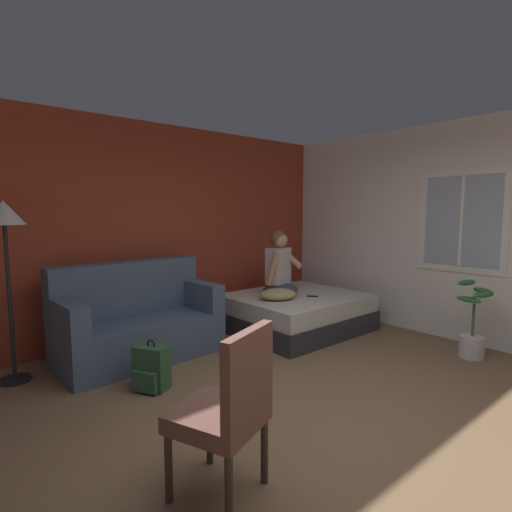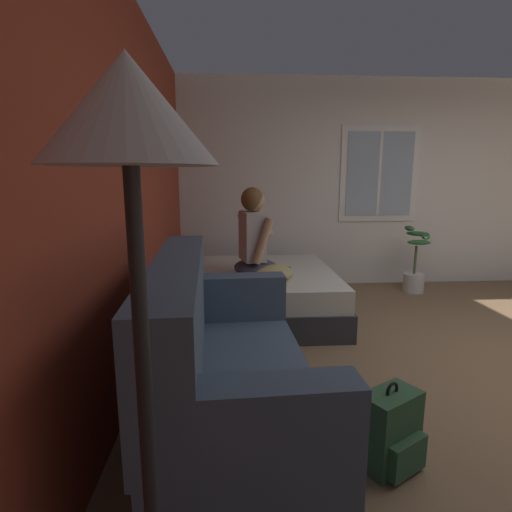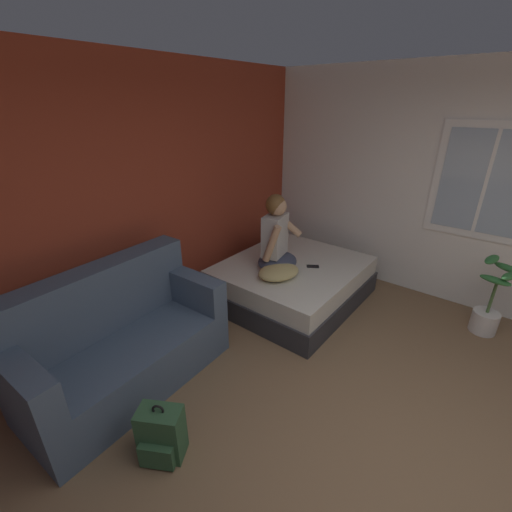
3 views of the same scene
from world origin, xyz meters
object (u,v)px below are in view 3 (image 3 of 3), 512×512
couch (121,342)px  backpack (161,435)px  person_seated (276,239)px  throw_pillow (279,272)px  bed (292,281)px  potted_plant (489,307)px  cell_phone (313,266)px

couch → backpack: 0.91m
person_seated → throw_pillow: size_ratio=1.82×
bed → throw_pillow: throw_pillow is taller
couch → potted_plant: couch is taller
backpack → potted_plant: potted_plant is taller
couch → bed: bearing=-10.9°
potted_plant → couch: bearing=139.4°
person_seated → couch: bearing=171.2°
throw_pillow → backpack: bearing=-168.6°
cell_phone → throw_pillow: bearing=126.4°
person_seated → potted_plant: bearing=-66.3°
backpack → potted_plant: (3.04, -1.54, 0.11)m
couch → potted_plant: size_ratio=2.05×
person_seated → backpack: size_ratio=1.91×
couch → backpack: (-0.26, -0.85, -0.20)m
throw_pillow → potted_plant: size_ratio=0.56×
couch → throw_pillow: bearing=-15.5°
bed → couch: bearing=169.1°
bed → throw_pillow: 0.51m
bed → person_seated: person_seated is taller
bed → backpack: 2.38m
person_seated → potted_plant: 2.35m
couch → cell_phone: size_ratio=12.07×
throw_pillow → person_seated: bearing=42.5°
throw_pillow → potted_plant: potted_plant is taller
couch → backpack: bearing=-106.7°
throw_pillow → cell_phone: (0.48, -0.16, -0.07)m
bed → cell_phone: (0.08, -0.23, 0.25)m
cell_phone → potted_plant: size_ratio=0.17×
backpack → cell_phone: size_ratio=3.18×
person_seated → cell_phone: size_ratio=6.08×
couch → cell_phone: couch is taller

